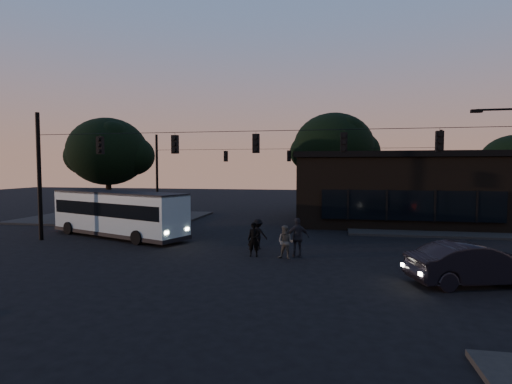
% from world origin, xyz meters
% --- Properties ---
extents(ground, '(120.00, 120.00, 0.00)m').
position_xyz_m(ground, '(0.00, 0.00, 0.00)').
color(ground, black).
rests_on(ground, ground).
extents(sidewalk_far_right, '(14.00, 10.00, 0.15)m').
position_xyz_m(sidewalk_far_right, '(12.00, 14.00, 0.07)').
color(sidewalk_far_right, black).
rests_on(sidewalk_far_right, ground).
extents(sidewalk_far_left, '(14.00, 10.00, 0.15)m').
position_xyz_m(sidewalk_far_left, '(-14.00, 14.00, 0.07)').
color(sidewalk_far_left, black).
rests_on(sidewalk_far_left, ground).
extents(building, '(15.40, 10.41, 5.40)m').
position_xyz_m(building, '(9.00, 15.97, 2.71)').
color(building, black).
rests_on(building, ground).
extents(tree_behind, '(7.60, 7.60, 9.43)m').
position_xyz_m(tree_behind, '(4.00, 22.00, 6.19)').
color(tree_behind, black).
rests_on(tree_behind, ground).
extents(tree_left, '(6.40, 6.40, 8.30)m').
position_xyz_m(tree_left, '(-14.00, 13.00, 5.57)').
color(tree_left, black).
rests_on(tree_left, ground).
extents(signal_rig_near, '(26.24, 0.30, 7.50)m').
position_xyz_m(signal_rig_near, '(0.00, 4.00, 4.45)').
color(signal_rig_near, black).
rests_on(signal_rig_near, ground).
extents(signal_rig_far, '(26.24, 0.30, 7.50)m').
position_xyz_m(signal_rig_far, '(0.00, 20.00, 4.20)').
color(signal_rig_far, black).
rests_on(signal_rig_far, ground).
extents(bus, '(10.13, 5.84, 2.81)m').
position_xyz_m(bus, '(-9.02, 5.79, 1.58)').
color(bus, '#809CA3').
rests_on(bus, ground).
extents(car, '(4.98, 2.94, 1.55)m').
position_xyz_m(car, '(9.07, -1.01, 0.78)').
color(car, black).
rests_on(car, ground).
extents(pedestrian_a, '(0.61, 0.40, 1.66)m').
position_xyz_m(pedestrian_a, '(0.27, 2.06, 0.83)').
color(pedestrian_a, black).
rests_on(pedestrian_a, ground).
extents(pedestrian_b, '(0.88, 0.76, 1.58)m').
position_xyz_m(pedestrian_b, '(1.83, 1.83, 0.79)').
color(pedestrian_b, '#43433D').
rests_on(pedestrian_b, ground).
extents(pedestrian_c, '(1.20, 0.76, 1.89)m').
position_xyz_m(pedestrian_c, '(2.36, 2.33, 0.95)').
color(pedestrian_c, black).
rests_on(pedestrian_c, ground).
extents(pedestrian_d, '(1.13, 0.80, 1.59)m').
position_xyz_m(pedestrian_d, '(0.13, 3.86, 0.79)').
color(pedestrian_d, black).
rests_on(pedestrian_d, ground).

